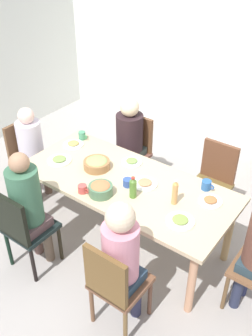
{
  "coord_description": "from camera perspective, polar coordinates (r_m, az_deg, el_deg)",
  "views": [
    {
      "loc": [
        1.74,
        -2.33,
        2.88
      ],
      "look_at": [
        0.0,
        0.0,
        0.9
      ],
      "focal_mm": 41.0,
      "sensor_mm": 36.0,
      "label": 1
    }
  ],
  "objects": [
    {
      "name": "bowl_0",
      "position": [
        3.77,
        -4.37,
        0.65
      ],
      "size": [
        0.26,
        0.26,
        0.1
      ],
      "color": "#9B6C40",
      "rests_on": "dining_table"
    },
    {
      "name": "plate_1",
      "position": [
        3.85,
        0.87,
        0.94
      ],
      "size": [
        0.21,
        0.21,
        0.04
      ],
      "color": "silver",
      "rests_on": "dining_table"
    },
    {
      "name": "chair_5",
      "position": [
        3.05,
        -1.71,
        -16.74
      ],
      "size": [
        0.4,
        0.4,
        0.9
      ],
      "color": "brown",
      "rests_on": "ground_plane"
    },
    {
      "name": "bowl_1",
      "position": [
        3.42,
        -3.79,
        -3.13
      ],
      "size": [
        0.22,
        0.22,
        0.11
      ],
      "color": "#4D7654",
      "rests_on": "dining_table"
    },
    {
      "name": "chair_0",
      "position": [
        4.15,
        12.83,
        -1.62
      ],
      "size": [
        0.4,
        0.4,
        0.9
      ],
      "color": "brown",
      "rests_on": "ground_plane"
    },
    {
      "name": "person_1",
      "position": [
        4.39,
        0.44,
        4.69
      ],
      "size": [
        0.31,
        0.31,
        1.18
      ],
      "color": "#374448",
      "rests_on": "ground_plane"
    },
    {
      "name": "bottle_0",
      "position": [
        3.3,
        7.28,
        -3.64
      ],
      "size": [
        0.05,
        0.05,
        0.25
      ],
      "color": "tan",
      "rests_on": "dining_table"
    },
    {
      "name": "ground_plane",
      "position": [
        4.09,
        0.0,
        -10.51
      ],
      "size": [
        6.71,
        6.71,
        0.0
      ],
      "primitive_type": "plane",
      "color": "#A29C98"
    },
    {
      "name": "person_2",
      "position": [
        4.44,
        -13.87,
        3.26
      ],
      "size": [
        0.3,
        0.3,
        1.13
      ],
      "color": "brown",
      "rests_on": "ground_plane"
    },
    {
      "name": "cup_1",
      "position": [
        3.47,
        -6.46,
        -3.11
      ],
      "size": [
        0.12,
        0.08,
        0.08
      ],
      "color": "#C84D47",
      "rests_on": "dining_table"
    },
    {
      "name": "bottle_1",
      "position": [
        3.36,
        1.05,
        -2.95
      ],
      "size": [
        0.06,
        0.06,
        0.21
      ],
      "color": "#4D7D2E",
      "rests_on": "dining_table"
    },
    {
      "name": "cup_3",
      "position": [
        3.56,
        11.87,
        -2.5
      ],
      "size": [
        0.12,
        0.09,
        0.09
      ],
      "color": "#2B5C9C",
      "rests_on": "dining_table"
    },
    {
      "name": "person_5",
      "position": [
        2.93,
        -0.66,
        -12.85
      ],
      "size": [
        0.3,
        0.3,
        1.23
      ],
      "color": "#243149",
      "rests_on": "ground_plane"
    },
    {
      "name": "plate_2",
      "position": [
        3.43,
        12.43,
        -4.78
      ],
      "size": [
        0.21,
        0.21,
        0.04
      ],
      "color": "silver",
      "rests_on": "dining_table"
    },
    {
      "name": "cup_2",
      "position": [
        3.52,
        0.27,
        -2.19
      ],
      "size": [
        0.12,
        0.09,
        0.07
      ],
      "color": "#314F99",
      "rests_on": "dining_table"
    },
    {
      "name": "plate_5",
      "position": [
        4.19,
        -7.84,
        3.53
      ],
      "size": [
        0.22,
        0.22,
        0.04
      ],
      "color": "white",
      "rests_on": "dining_table"
    },
    {
      "name": "plate_3",
      "position": [
        3.19,
        8.05,
        -7.75
      ],
      "size": [
        0.24,
        0.24,
        0.04
      ],
      "color": "white",
      "rests_on": "dining_table"
    },
    {
      "name": "dining_table",
      "position": [
        3.65,
        0.0,
        -2.96
      ],
      "size": [
        2.08,
        0.93,
        0.75
      ],
      "color": "#C6AF8A",
      "rests_on": "ground_plane"
    },
    {
      "name": "chair_2",
      "position": [
        4.58,
        -14.37,
        1.91
      ],
      "size": [
        0.4,
        0.4,
        0.9
      ],
      "color": "brown",
      "rests_on": "ground_plane"
    },
    {
      "name": "person_3",
      "position": [
        3.49,
        -14.41,
        -5.04
      ],
      "size": [
        0.3,
        0.3,
        1.25
      ],
      "color": "brown",
      "rests_on": "ground_plane"
    },
    {
      "name": "plate_4",
      "position": [
        3.56,
        2.81,
        -2.29
      ],
      "size": [
        0.24,
        0.24,
        0.04
      ],
      "color": "white",
      "rests_on": "dining_table"
    },
    {
      "name": "plate_0",
      "position": [
        3.94,
        -9.88,
        1.19
      ],
      "size": [
        0.25,
        0.25,
        0.04
      ],
      "color": "white",
      "rests_on": "dining_table"
    },
    {
      "name": "chair_3",
      "position": [
        3.6,
        -15.0,
        -8.48
      ],
      "size": [
        0.4,
        0.4,
        0.9
      ],
      "color": "black",
      "rests_on": "ground_plane"
    },
    {
      "name": "chair_1",
      "position": [
        4.56,
        1.1,
        2.91
      ],
      "size": [
        0.4,
        0.4,
        0.9
      ],
      "color": "brown",
      "rests_on": "ground_plane"
    },
    {
      "name": "cup_0",
      "position": [
        4.27,
        -6.53,
        4.81
      ],
      "size": [
        0.11,
        0.08,
        0.09
      ],
      "color": "#499069",
      "rests_on": "dining_table"
    },
    {
      "name": "wall_back",
      "position": [
        5.3,
        16.43,
        15.53
      ],
      "size": [
        5.83,
        0.12,
        2.6
      ],
      "primitive_type": "cube",
      "color": "silver",
      "rests_on": "ground_plane"
    }
  ]
}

